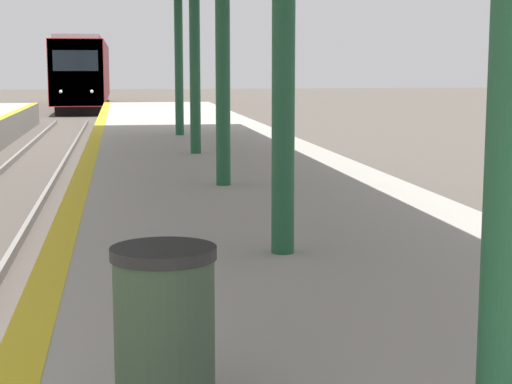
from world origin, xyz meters
The scene contains 2 objects.
train centered at (0.00, 55.92, 2.21)m, with size 2.89×22.57×4.34m.
trash_bin centered at (2.46, 3.14, 1.38)m, with size 0.53×0.53×0.81m.
Camera 1 is at (2.27, -1.02, 2.67)m, focal length 60.00 mm.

